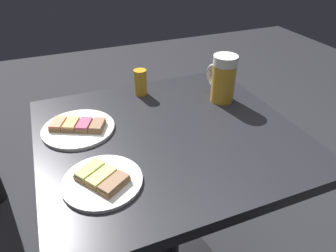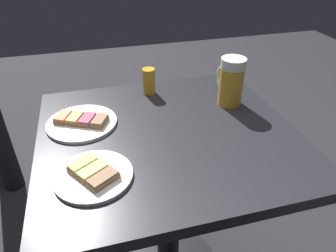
# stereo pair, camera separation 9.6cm
# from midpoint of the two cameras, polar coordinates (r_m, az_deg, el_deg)

# --- Properties ---
(cafe_table) EXTENTS (0.73, 0.79, 0.74)m
(cafe_table) POSITION_cam_midpoint_polar(r_m,az_deg,el_deg) (1.07, -2.60, -8.02)
(cafe_table) COLOR black
(cafe_table) RESTS_ON ground_plane
(plate_near) EXTENTS (0.20, 0.20, 0.03)m
(plate_near) POSITION_cam_midpoint_polar(r_m,az_deg,el_deg) (0.81, -15.38, -9.70)
(plate_near) COLOR white
(plate_near) RESTS_ON cafe_table
(plate_far) EXTENTS (0.23, 0.23, 0.03)m
(plate_far) POSITION_cam_midpoint_polar(r_m,az_deg,el_deg) (1.03, -18.76, -0.35)
(plate_far) COLOR white
(plate_far) RESTS_ON cafe_table
(beer_mug) EXTENTS (0.14, 0.09, 0.17)m
(beer_mug) POSITION_cam_midpoint_polar(r_m,az_deg,el_deg) (1.12, 7.62, 8.60)
(beer_mug) COLOR gold
(beer_mug) RESTS_ON cafe_table
(beer_glass_small) EXTENTS (0.05, 0.05, 0.10)m
(beer_glass_small) POSITION_cam_midpoint_polar(r_m,az_deg,el_deg) (1.18, -7.23, 7.93)
(beer_glass_small) COLOR gold
(beer_glass_small) RESTS_ON cafe_table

